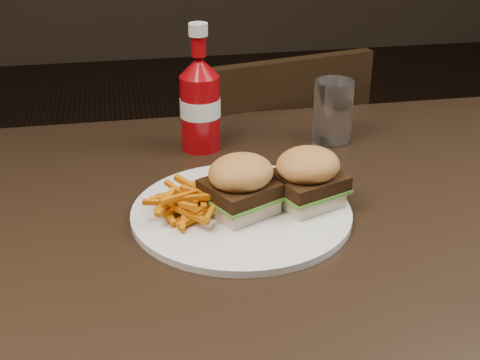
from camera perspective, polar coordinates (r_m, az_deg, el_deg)
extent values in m
cube|color=black|center=(0.94, 3.44, -3.83)|extent=(1.20, 0.80, 0.04)
cube|color=black|center=(1.61, 0.98, -2.30)|extent=(0.46, 0.46, 0.04)
cylinder|color=white|center=(0.92, 0.12, -2.80)|extent=(0.30, 0.30, 0.01)
cube|color=beige|center=(0.90, 0.07, -2.07)|extent=(0.11, 0.10, 0.02)
cube|color=beige|center=(0.93, 5.70, -1.37)|extent=(0.10, 0.10, 0.02)
cylinder|color=#93050A|center=(1.11, -3.40, 5.61)|extent=(0.09, 0.09, 0.13)
cylinder|color=white|center=(1.15, 7.94, 5.87)|extent=(0.07, 0.07, 0.11)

